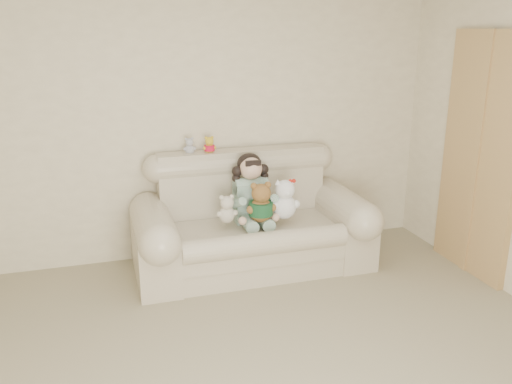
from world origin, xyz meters
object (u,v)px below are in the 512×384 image
object	(u,v)px
seated_child	(251,188)
white_cat	(285,195)
brown_teddy	(261,198)
cream_teddy	(227,206)
sofa	(253,214)

from	to	relation	value
seated_child	white_cat	world-z (taller)	seated_child
brown_teddy	cream_teddy	world-z (taller)	brown_teddy
brown_teddy	white_cat	xyz separation A→B (m)	(0.22, 0.02, 0.00)
brown_teddy	cream_teddy	xyz separation A→B (m)	(-0.29, 0.06, -0.06)
sofa	seated_child	bearing A→B (deg)	85.93
seated_child	white_cat	distance (m)	0.33
sofa	seated_child	size ratio (longest dim) A/B	3.30
sofa	white_cat	bearing A→B (deg)	-29.36
sofa	seated_child	world-z (taller)	seated_child
sofa	cream_teddy	size ratio (longest dim) A/B	7.18
seated_child	cream_teddy	xyz separation A→B (m)	(-0.27, -0.18, -0.09)
sofa	cream_teddy	xyz separation A→B (m)	(-0.26, -0.10, 0.13)
sofa	cream_teddy	distance (m)	0.31
brown_teddy	seated_child	bearing A→B (deg)	105.86
seated_child	white_cat	size ratio (longest dim) A/B	1.49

